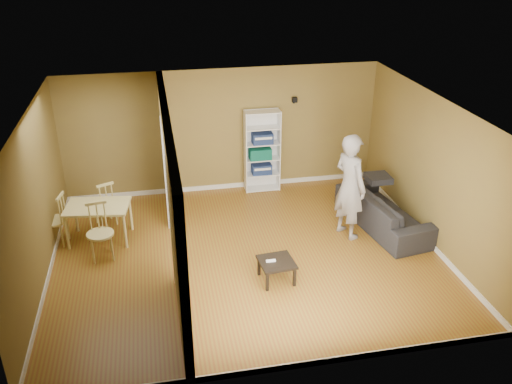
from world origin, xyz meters
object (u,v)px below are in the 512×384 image
coffee_table (277,264)px  person (351,178)px  chair_left (54,219)px  sofa (384,206)px  dining_table (98,209)px  chair_near (100,232)px  chair_far (104,202)px  bookshelf (262,150)px

coffee_table → person: bearing=36.4°
person → chair_left: size_ratio=2.37×
sofa → coffee_table: 2.72m
dining_table → chair_near: size_ratio=1.10×
sofa → chair_far: 5.23m
coffee_table → dining_table: dining_table is taller
person → bookshelf: bearing=4.7°
dining_table → chair_near: (0.06, -0.64, -0.11)m
person → chair_far: bearing=51.8°
chair_left → bookshelf: bearing=122.9°
sofa → dining_table: (-5.18, 0.52, 0.18)m
bookshelf → dining_table: (-3.27, -1.55, -0.27)m
person → chair_far: person is taller
person → dining_table: bearing=59.0°
coffee_table → chair_far: size_ratio=0.59×
bookshelf → dining_table: size_ratio=1.61×
chair_left → chair_far: size_ratio=1.06×
sofa → chair_far: chair_far is taller
bookshelf → chair_near: (-3.21, -2.19, -0.38)m
bookshelf → dining_table: bookshelf is taller
sofa → person: (-0.78, -0.16, 0.71)m
person → dining_table: size_ratio=2.09×
coffee_table → chair_near: size_ratio=0.54×
bookshelf → chair_left: bearing=-159.1°
sofa → chair_left: size_ratio=2.34×
dining_table → chair_left: (-0.75, 0.01, -0.12)m
coffee_table → chair_near: 3.01m
chair_near → chair_far: size_ratio=1.09×
coffee_table → dining_table: bearing=146.6°
coffee_table → chair_near: bearing=156.2°
bookshelf → coffee_table: 3.48m
person → chair_left: bearing=60.2°
chair_left → chair_near: 1.05m
dining_table → coffee_table: bearing=-33.4°
sofa → chair_near: size_ratio=2.27×
sofa → bookshelf: bookshelf is taller
person → chair_near: size_ratio=2.30×
chair_far → chair_near: bearing=64.9°
person → chair_near: (-4.34, 0.04, -0.64)m
person → coffee_table: 2.14m
sofa → dining_table: sofa is taller
person → dining_table: 4.49m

